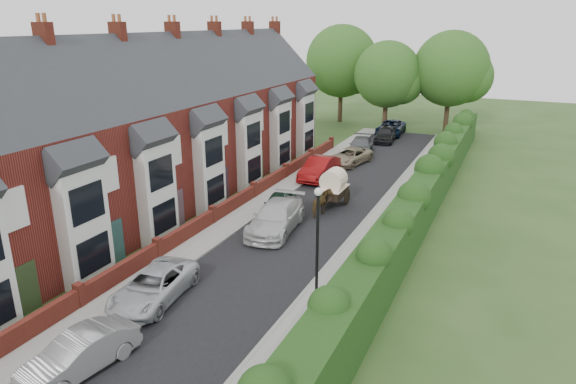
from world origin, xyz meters
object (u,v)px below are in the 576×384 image
at_px(lamppost, 317,233).
at_px(car_white, 276,217).
at_px(horse, 322,204).
at_px(horse_cart, 334,185).
at_px(car_grey, 361,146).
at_px(car_black, 386,134).
at_px(car_red, 319,168).
at_px(car_beige, 350,156).
at_px(car_silver_a, 79,354).
at_px(car_green, 279,204).
at_px(car_silver_b, 154,286).

xyz_separation_m(lamppost, car_white, (-5.00, 6.60, -2.50)).
distance_m(car_white, horse, 3.53).
distance_m(car_white, horse_cart, 5.42).
bearing_deg(car_white, car_grey, 85.41).
bearing_deg(car_grey, car_black, 71.08).
xyz_separation_m(car_white, car_red, (-1.40, 10.29, 0.01)).
relative_size(car_beige, car_grey, 0.97).
bearing_deg(horse_cart, horse, -90.00).
xyz_separation_m(car_beige, car_black, (0.60, 9.31, 0.09)).
relative_size(lamppost, car_red, 1.06).
height_order(car_silver_a, car_beige, car_silver_a).
xyz_separation_m(car_green, car_black, (0.96, 22.05, 0.09)).
xyz_separation_m(car_beige, horse_cart, (2.12, -9.92, 0.73)).
bearing_deg(car_white, horse_cart, 66.60).
bearing_deg(car_black, car_white, -94.59).
bearing_deg(car_beige, car_silver_b, -80.66).
relative_size(car_white, car_red, 1.13).
relative_size(lamppost, horse_cart, 1.54).
xyz_separation_m(car_black, horse, (1.52, -21.21, 0.03)).
bearing_deg(car_beige, car_green, -80.36).
relative_size(car_silver_a, car_silver_b, 0.87).
xyz_separation_m(car_silver_b, car_grey, (0.60, 27.64, 0.04)).
bearing_deg(car_beige, horse, -68.65).
bearing_deg(car_green, car_grey, 78.53).
distance_m(lamppost, car_black, 31.50).
relative_size(car_silver_b, horse_cart, 1.41).
height_order(car_silver_b, car_white, car_white).
distance_m(car_beige, horse, 12.09).
distance_m(car_green, car_red, 7.96).
xyz_separation_m(car_silver_b, car_white, (1.40, 8.84, 0.14)).
bearing_deg(car_silver_b, car_white, 74.24).
bearing_deg(lamppost, horse_cart, 106.47).
xyz_separation_m(car_white, horse_cart, (1.52, 5.17, 0.59)).
distance_m(car_grey, horse, 15.78).
relative_size(car_silver_b, car_black, 1.08).
relative_size(car_silver_b, car_white, 0.86).
distance_m(car_silver_b, car_white, 8.96).
xyz_separation_m(car_silver_a, car_red, (-0.72, 23.89, 0.12)).
xyz_separation_m(lamppost, car_grey, (-5.80, 25.40, -2.60)).
bearing_deg(car_red, car_grey, 86.09).
distance_m(car_red, car_beige, 4.87).
height_order(car_green, horse_cart, horse_cart).
height_order(car_red, horse_cart, horse_cart).
distance_m(lamppost, car_beige, 22.56).
relative_size(car_white, car_green, 1.43).
bearing_deg(car_silver_a, car_white, 97.19).
height_order(car_white, car_grey, car_white).
xyz_separation_m(lamppost, car_silver_a, (-5.68, -7.00, -2.62)).
relative_size(car_silver_a, horse, 2.24).
height_order(car_silver_a, car_black, car_black).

